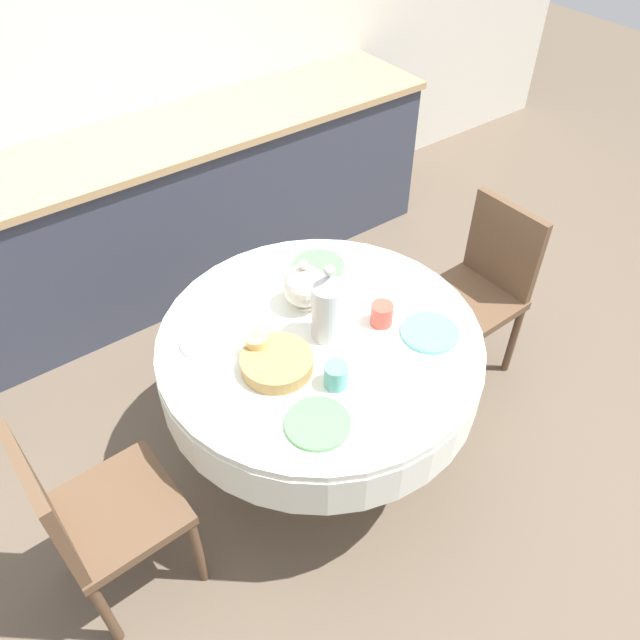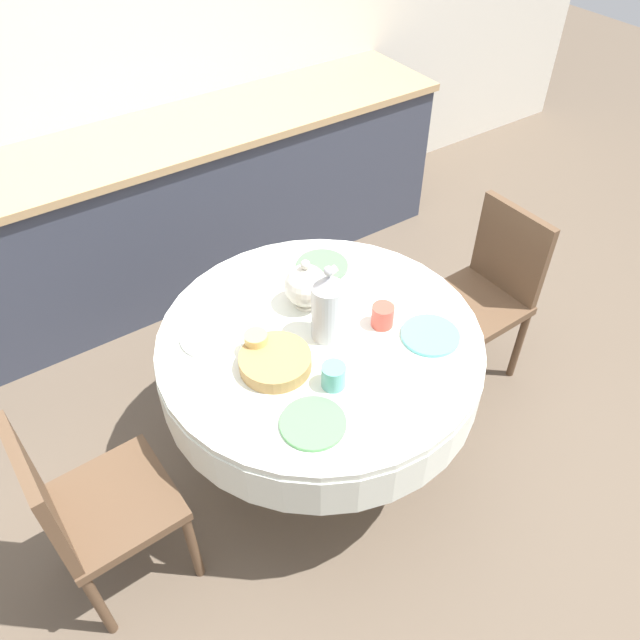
% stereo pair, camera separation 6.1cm
% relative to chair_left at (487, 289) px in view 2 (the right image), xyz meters
% --- Properties ---
extents(ground_plane, '(12.00, 12.00, 0.00)m').
position_rel_chair_left_xyz_m(ground_plane, '(-0.95, -0.03, -0.49)').
color(ground_plane, brown).
extents(wall_back, '(7.00, 0.05, 2.60)m').
position_rel_chair_left_xyz_m(wall_back, '(-0.95, 1.80, 0.81)').
color(wall_back, silver).
rests_on(wall_back, ground_plane).
extents(kitchen_counter, '(3.24, 0.64, 0.89)m').
position_rel_chair_left_xyz_m(kitchen_counter, '(-0.95, 1.47, -0.04)').
color(kitchen_counter, '#383D4C').
rests_on(kitchen_counter, ground_plane).
extents(dining_table, '(1.21, 1.21, 0.73)m').
position_rel_chair_left_xyz_m(dining_table, '(-0.95, -0.03, 0.12)').
color(dining_table, tan).
rests_on(dining_table, ground_plane).
extents(chair_left, '(0.41, 0.41, 0.87)m').
position_rel_chair_left_xyz_m(chair_left, '(0.00, 0.00, 0.00)').
color(chair_left, brown).
rests_on(chair_left, ground_plane).
extents(chair_right, '(0.41, 0.41, 0.87)m').
position_rel_chair_left_xyz_m(chair_right, '(-1.89, -0.06, 0.00)').
color(chair_right, brown).
rests_on(chair_right, ground_plane).
extents(plate_near_left, '(0.22, 0.22, 0.01)m').
position_rel_chair_left_xyz_m(plate_near_left, '(-1.19, -0.35, 0.25)').
color(plate_near_left, '#5BA85B').
rests_on(plate_near_left, dining_table).
extents(cup_near_left, '(0.08, 0.08, 0.09)m').
position_rel_chair_left_xyz_m(cup_near_left, '(-1.04, -0.25, 0.29)').
color(cup_near_left, '#5BA39E').
rests_on(cup_near_left, dining_table).
extents(plate_near_right, '(0.22, 0.22, 0.01)m').
position_rel_chair_left_xyz_m(plate_near_right, '(-0.61, -0.26, 0.25)').
color(plate_near_right, '#60BCB7').
rests_on(plate_near_right, dining_table).
extents(cup_near_right, '(0.08, 0.08, 0.09)m').
position_rel_chair_left_xyz_m(cup_near_right, '(-0.72, -0.11, 0.29)').
color(cup_near_right, '#CC4C3D').
rests_on(cup_near_right, dining_table).
extents(plate_far_left, '(0.22, 0.22, 0.01)m').
position_rel_chair_left_xyz_m(plate_far_left, '(-1.29, 0.19, 0.25)').
color(plate_far_left, white).
rests_on(plate_far_left, dining_table).
extents(cup_far_left, '(0.08, 0.08, 0.09)m').
position_rel_chair_left_xyz_m(cup_far_left, '(-1.18, 0.03, 0.29)').
color(cup_far_left, '#DBB766').
rests_on(cup_far_left, dining_table).
extents(plate_far_right, '(0.22, 0.22, 0.01)m').
position_rel_chair_left_xyz_m(plate_far_right, '(-0.71, 0.30, 0.25)').
color(plate_far_right, '#5BA85B').
rests_on(plate_far_right, dining_table).
extents(cup_far_right, '(0.08, 0.08, 0.09)m').
position_rel_chair_left_xyz_m(cup_far_right, '(-0.86, 0.20, 0.29)').
color(cup_far_right, '#CC4C3D').
rests_on(cup_far_right, dining_table).
extents(coffee_carafe, '(0.12, 0.12, 0.32)m').
position_rel_chair_left_xyz_m(coffee_carafe, '(-0.92, -0.04, 0.38)').
color(coffee_carafe, '#B2B2B7').
rests_on(coffee_carafe, dining_table).
extents(teapot, '(0.23, 0.17, 0.21)m').
position_rel_chair_left_xyz_m(teapot, '(-0.89, 0.15, 0.34)').
color(teapot, silver).
rests_on(teapot, dining_table).
extents(bread_basket, '(0.25, 0.25, 0.05)m').
position_rel_chair_left_xyz_m(bread_basket, '(-1.16, -0.07, 0.27)').
color(bread_basket, '#AD844C').
rests_on(bread_basket, dining_table).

